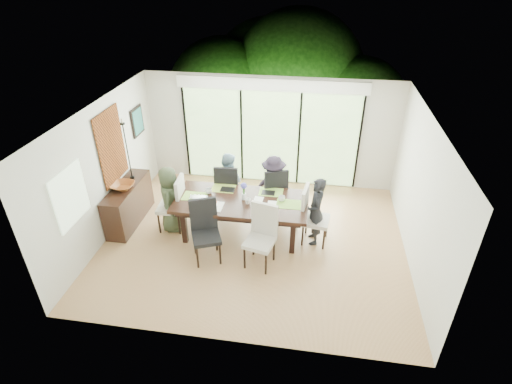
# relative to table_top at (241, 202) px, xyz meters

# --- Properties ---
(floor) EXTENTS (6.00, 5.00, 0.01)m
(floor) POSITION_rel_table_top_xyz_m (0.29, -0.17, -0.80)
(floor) COLOR #94623B
(floor) RESTS_ON ground
(ceiling) EXTENTS (6.00, 5.00, 0.01)m
(ceiling) POSITION_rel_table_top_xyz_m (0.29, -0.17, 1.91)
(ceiling) COLOR white
(ceiling) RESTS_ON wall_back
(wall_back) EXTENTS (6.00, 0.02, 2.70)m
(wall_back) POSITION_rel_table_top_xyz_m (0.29, 2.34, 0.55)
(wall_back) COLOR beige
(wall_back) RESTS_ON floor
(wall_front) EXTENTS (6.00, 0.02, 2.70)m
(wall_front) POSITION_rel_table_top_xyz_m (0.29, -2.68, 0.55)
(wall_front) COLOR beige
(wall_front) RESTS_ON floor
(wall_left) EXTENTS (0.02, 5.00, 2.70)m
(wall_left) POSITION_rel_table_top_xyz_m (-2.72, -0.17, 0.55)
(wall_left) COLOR silver
(wall_left) RESTS_ON floor
(wall_right) EXTENTS (0.02, 5.00, 2.70)m
(wall_right) POSITION_rel_table_top_xyz_m (3.30, -0.17, 0.55)
(wall_right) COLOR silver
(wall_right) RESTS_ON floor
(glass_doors) EXTENTS (4.20, 0.02, 2.30)m
(glass_doors) POSITION_rel_table_top_xyz_m (0.29, 2.30, 0.40)
(glass_doors) COLOR #598C3F
(glass_doors) RESTS_ON wall_back
(blinds_header) EXTENTS (4.40, 0.06, 0.28)m
(blinds_header) POSITION_rel_table_top_xyz_m (0.29, 2.29, 1.70)
(blinds_header) COLOR white
(blinds_header) RESTS_ON wall_back
(mullion_a) EXTENTS (0.05, 0.04, 2.30)m
(mullion_a) POSITION_rel_table_top_xyz_m (-1.81, 2.29, 0.40)
(mullion_a) COLOR black
(mullion_a) RESTS_ON wall_back
(mullion_b) EXTENTS (0.05, 0.04, 2.30)m
(mullion_b) POSITION_rel_table_top_xyz_m (-0.41, 2.29, 0.40)
(mullion_b) COLOR black
(mullion_b) RESTS_ON wall_back
(mullion_c) EXTENTS (0.05, 0.04, 2.30)m
(mullion_c) POSITION_rel_table_top_xyz_m (0.99, 2.29, 0.40)
(mullion_c) COLOR black
(mullion_c) RESTS_ON wall_back
(mullion_d) EXTENTS (0.05, 0.04, 2.30)m
(mullion_d) POSITION_rel_table_top_xyz_m (2.39, 2.29, 0.40)
(mullion_d) COLOR black
(mullion_d) RESTS_ON wall_back
(side_window) EXTENTS (0.02, 0.90, 1.00)m
(side_window) POSITION_rel_table_top_xyz_m (-2.68, -1.37, 0.70)
(side_window) COLOR #8CAD7F
(side_window) RESTS_ON wall_left
(deck) EXTENTS (6.00, 1.80, 0.10)m
(deck) POSITION_rel_table_top_xyz_m (0.29, 3.23, -0.85)
(deck) COLOR brown
(deck) RESTS_ON ground
(rail_top) EXTENTS (6.00, 0.08, 0.06)m
(rail_top) POSITION_rel_table_top_xyz_m (0.29, 4.03, -0.25)
(rail_top) COLOR brown
(rail_top) RESTS_ON deck
(foliage_left) EXTENTS (3.20, 3.20, 3.20)m
(foliage_left) POSITION_rel_table_top_xyz_m (-1.51, 5.03, 0.64)
(foliage_left) COLOR #14380F
(foliage_left) RESTS_ON ground
(foliage_mid) EXTENTS (4.00, 4.00, 4.00)m
(foliage_mid) POSITION_rel_table_top_xyz_m (0.69, 5.63, 1.00)
(foliage_mid) COLOR #14380F
(foliage_mid) RESTS_ON ground
(foliage_right) EXTENTS (2.80, 2.80, 2.80)m
(foliage_right) POSITION_rel_table_top_xyz_m (2.49, 4.83, 0.46)
(foliage_right) COLOR #14380F
(foliage_right) RESTS_ON ground
(foliage_far) EXTENTS (3.60, 3.60, 3.60)m
(foliage_far) POSITION_rel_table_top_xyz_m (-0.31, 6.33, 0.82)
(foliage_far) COLOR #14380F
(foliage_far) RESTS_ON ground
(table_top) EXTENTS (2.66, 1.22, 0.07)m
(table_top) POSITION_rel_table_top_xyz_m (0.00, 0.00, 0.00)
(table_top) COLOR black
(table_top) RESTS_ON floor
(table_apron) EXTENTS (2.44, 1.00, 0.11)m
(table_apron) POSITION_rel_table_top_xyz_m (0.00, 0.00, -0.10)
(table_apron) COLOR black
(table_apron) RESTS_ON floor
(table_leg_fl) EXTENTS (0.10, 0.10, 0.76)m
(table_leg_fl) POSITION_rel_table_top_xyz_m (-1.08, -0.43, -0.42)
(table_leg_fl) COLOR black
(table_leg_fl) RESTS_ON floor
(table_leg_fr) EXTENTS (0.10, 0.10, 0.76)m
(table_leg_fr) POSITION_rel_table_top_xyz_m (1.08, -0.43, -0.42)
(table_leg_fr) COLOR black
(table_leg_fr) RESTS_ON floor
(table_leg_bl) EXTENTS (0.10, 0.10, 0.76)m
(table_leg_bl) POSITION_rel_table_top_xyz_m (-1.08, 0.43, -0.42)
(table_leg_bl) COLOR black
(table_leg_bl) RESTS_ON floor
(table_leg_br) EXTENTS (0.10, 0.10, 0.76)m
(table_leg_br) POSITION_rel_table_top_xyz_m (1.08, 0.43, -0.42)
(table_leg_br) COLOR black
(table_leg_br) RESTS_ON floor
(chair_left_end) EXTENTS (0.54, 0.54, 1.22)m
(chair_left_end) POSITION_rel_table_top_xyz_m (-1.50, 0.00, -0.19)
(chair_left_end) COLOR beige
(chair_left_end) RESTS_ON floor
(chair_right_end) EXTENTS (0.57, 0.57, 1.22)m
(chair_right_end) POSITION_rel_table_top_xyz_m (1.50, 0.00, -0.19)
(chair_right_end) COLOR silver
(chair_right_end) RESTS_ON floor
(chair_far_left) EXTENTS (0.53, 0.53, 1.22)m
(chair_far_left) POSITION_rel_table_top_xyz_m (-0.45, 0.85, -0.19)
(chair_far_left) COLOR black
(chair_far_left) RESTS_ON floor
(chair_far_right) EXTENTS (0.65, 0.65, 1.22)m
(chair_far_right) POSITION_rel_table_top_xyz_m (0.55, 0.85, -0.19)
(chair_far_right) COLOR black
(chair_far_right) RESTS_ON floor
(chair_near_left) EXTENTS (0.67, 0.67, 1.22)m
(chair_near_left) POSITION_rel_table_top_xyz_m (-0.50, -0.87, -0.19)
(chair_near_left) COLOR black
(chair_near_left) RESTS_ON floor
(chair_near_right) EXTENTS (0.61, 0.61, 1.22)m
(chair_near_right) POSITION_rel_table_top_xyz_m (0.50, -0.87, -0.19)
(chair_near_right) COLOR beige
(chair_near_right) RESTS_ON floor
(person_left_end) EXTENTS (0.52, 0.72, 1.43)m
(person_left_end) POSITION_rel_table_top_xyz_m (-1.48, 0.00, -0.08)
(person_left_end) COLOR #39452E
(person_left_end) RESTS_ON floor
(person_right_end) EXTENTS (0.51, 0.72, 1.43)m
(person_right_end) POSITION_rel_table_top_xyz_m (1.48, 0.00, -0.08)
(person_right_end) COLOR black
(person_right_end) RESTS_ON floor
(person_far_left) EXTENTS (0.74, 0.56, 1.43)m
(person_far_left) POSITION_rel_table_top_xyz_m (-0.45, 0.83, -0.08)
(person_far_left) COLOR #7C9EB3
(person_far_left) RESTS_ON floor
(person_far_right) EXTENTS (0.68, 0.44, 1.43)m
(person_far_right) POSITION_rel_table_top_xyz_m (0.55, 0.83, -0.08)
(person_far_right) COLOR black
(person_far_right) RESTS_ON floor
(placemat_left) EXTENTS (0.49, 0.35, 0.01)m
(placemat_left) POSITION_rel_table_top_xyz_m (-0.95, 0.00, 0.04)
(placemat_left) COLOR #7FAE3E
(placemat_left) RESTS_ON table_top
(placemat_right) EXTENTS (0.49, 0.35, 0.01)m
(placemat_right) POSITION_rel_table_top_xyz_m (0.95, 0.00, 0.04)
(placemat_right) COLOR #71A43A
(placemat_right) RESTS_ON table_top
(placemat_far_l) EXTENTS (0.49, 0.35, 0.01)m
(placemat_far_l) POSITION_rel_table_top_xyz_m (-0.45, 0.40, 0.04)
(placemat_far_l) COLOR #A3C446
(placemat_far_l) RESTS_ON table_top
(placemat_far_r) EXTENTS (0.49, 0.35, 0.01)m
(placemat_far_r) POSITION_rel_table_top_xyz_m (0.55, 0.40, 0.04)
(placemat_far_r) COLOR #85B841
(placemat_far_r) RESTS_ON table_top
(placemat_paper) EXTENTS (0.49, 0.35, 0.01)m
(placemat_paper) POSITION_rel_table_top_xyz_m (-0.55, -0.30, 0.04)
(placemat_paper) COLOR white
(placemat_paper) RESTS_ON table_top
(tablet_far_l) EXTENTS (0.29, 0.20, 0.01)m
(tablet_far_l) POSITION_rel_table_top_xyz_m (-0.35, 0.35, 0.05)
(tablet_far_l) COLOR black
(tablet_far_l) RESTS_ON table_top
(tablet_far_r) EXTENTS (0.27, 0.19, 0.01)m
(tablet_far_r) POSITION_rel_table_top_xyz_m (0.50, 0.35, 0.05)
(tablet_far_r) COLOR black
(tablet_far_r) RESTS_ON table_top
(papers) EXTENTS (0.33, 0.24, 0.00)m
(papers) POSITION_rel_table_top_xyz_m (0.70, -0.05, 0.04)
(papers) COLOR white
(papers) RESTS_ON table_top
(platter_base) EXTENTS (0.29, 0.29, 0.03)m
(platter_base) POSITION_rel_table_top_xyz_m (-0.55, -0.30, 0.05)
(platter_base) COLOR white
(platter_base) RESTS_ON table_top
(platter_snacks) EXTENTS (0.22, 0.22, 0.02)m
(platter_snacks) POSITION_rel_table_top_xyz_m (-0.55, -0.30, 0.07)
(platter_snacks) COLOR #DF531A
(platter_snacks) RESTS_ON table_top
(vase) EXTENTS (0.09, 0.09, 0.13)m
(vase) POSITION_rel_table_top_xyz_m (0.05, 0.05, 0.10)
(vase) COLOR silver
(vase) RESTS_ON table_top
(hyacinth_stems) EXTENTS (0.04, 0.04, 0.18)m
(hyacinth_stems) POSITION_rel_table_top_xyz_m (0.05, 0.05, 0.23)
(hyacinth_stems) COLOR #337226
(hyacinth_stems) RESTS_ON table_top
(hyacinth_blooms) EXTENTS (0.12, 0.12, 0.12)m
(hyacinth_blooms) POSITION_rel_table_top_xyz_m (0.05, 0.05, 0.34)
(hyacinth_blooms) COLOR #5854D2
(hyacinth_blooms) RESTS_ON table_top
(laptop) EXTENTS (0.38, 0.26, 0.03)m
(laptop) POSITION_rel_table_top_xyz_m (-0.85, -0.10, 0.05)
(laptop) COLOR silver
(laptop) RESTS_ON table_top
(cup_a) EXTENTS (0.15, 0.15, 0.11)m
(cup_a) POSITION_rel_table_top_xyz_m (-0.70, 0.15, 0.09)
(cup_a) COLOR white
(cup_a) RESTS_ON table_top
(cup_b) EXTENTS (0.13, 0.13, 0.10)m
(cup_b) POSITION_rel_table_top_xyz_m (0.15, -0.10, 0.08)
(cup_b) COLOR white
(cup_b) RESTS_ON table_top
(cup_c) EXTENTS (0.16, 0.16, 0.11)m
(cup_c) POSITION_rel_table_top_xyz_m (0.80, 0.10, 0.09)
(cup_c) COLOR white
(cup_c) RESTS_ON table_top
(book) EXTENTS (0.19, 0.26, 0.02)m
(book) POSITION_rel_table_top_xyz_m (0.25, 0.05, 0.04)
(book) COLOR white
(book) RESTS_ON table_top
(sideboard) EXTENTS (0.44, 1.56, 0.88)m
(sideboard) POSITION_rel_table_top_xyz_m (-2.47, 0.10, -0.36)
(sideboard) COLOR black
(sideboard) RESTS_ON floor
(bowl) EXTENTS (0.47, 0.47, 0.11)m
(bowl) POSITION_rel_table_top_xyz_m (-2.47, -0.00, 0.14)
(bowl) COLOR brown
(bowl) RESTS_ON sideboard
(candlestick_base) EXTENTS (0.10, 0.10, 0.04)m
(candlestick_base) POSITION_rel_table_top_xyz_m (-2.47, 0.45, 0.10)
(candlestick_base) COLOR black
(candlestick_base) RESTS_ON sideboard
(candlestick_shaft) EXTENTS (0.02, 0.02, 1.22)m
(candlestick_shaft) POSITION_rel_table_top_xyz_m (-2.47, 0.45, 0.72)
(candlestick_shaft) COLOR black
(candlestick_shaft) RESTS_ON sideboard
(candlestick_pan) EXTENTS (0.10, 0.10, 0.03)m
(candlestick_pan) POSITION_rel_table_top_xyz_m (-2.47, 0.45, 1.32)
(candlestick_pan) COLOR black
(candlestick_pan) RESTS_ON sideboard
(candle) EXTENTS (0.04, 0.04, 0.10)m
(candle) POSITION_rel_table_top_xyz_m (-2.47, 0.45, 1.38)
(candle) COLOR silver
(candle) RESTS_ON sideboard
(tapestry) EXTENTS (0.02, 1.00, 1.50)m
(tapestry) POSITION_rel_table_top_xyz_m (-2.68, 0.23, 0.90)
(tapestry) COLOR brown
(tapestry) RESTS_ON wall_left
(art_frame) EXTENTS (0.03, 0.55, 0.65)m
(art_frame) POSITION_rel_table_top_xyz_m (-2.68, 1.53, 0.95)
(art_frame) COLOR black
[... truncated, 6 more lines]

